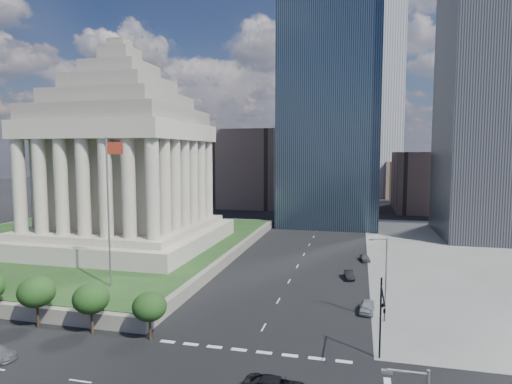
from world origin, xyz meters
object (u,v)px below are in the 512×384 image
(parked_sedan_near, at_px, (367,307))
(parked_sedan_far, at_px, (365,258))
(flagpole, at_px, (109,204))
(street_lamp_north, at_px, (384,275))
(parked_sedan_mid, at_px, (349,275))
(traffic_signal_ne, at_px, (382,312))
(war_memorial, at_px, (123,144))

(parked_sedan_near, bearing_deg, parked_sedan_far, 95.03)
(flagpole, relative_size, street_lamp_north, 2.00)
(parked_sedan_far, bearing_deg, flagpole, -148.19)
(parked_sedan_far, bearing_deg, street_lamp_north, -96.01)
(street_lamp_north, relative_size, parked_sedan_mid, 2.64)
(street_lamp_north, bearing_deg, traffic_signal_ne, -94.19)
(parked_sedan_mid, height_order, parked_sedan_far, parked_sedan_far)
(war_memorial, bearing_deg, parked_sedan_mid, -8.62)
(parked_sedan_mid, bearing_deg, street_lamp_north, -83.81)
(flagpole, relative_size, traffic_signal_ne, 2.50)
(war_memorial, distance_m, parked_sedan_mid, 48.20)
(traffic_signal_ne, height_order, parked_sedan_far, traffic_signal_ne)
(street_lamp_north, relative_size, parked_sedan_far, 2.64)
(parked_sedan_near, distance_m, parked_sedan_far, 25.93)
(war_memorial, relative_size, street_lamp_north, 3.90)
(war_memorial, bearing_deg, parked_sedan_far, 6.86)
(traffic_signal_ne, bearing_deg, parked_sedan_mid, 97.18)
(parked_sedan_mid, bearing_deg, war_memorial, 162.85)
(traffic_signal_ne, height_order, parked_sedan_near, traffic_signal_ne)
(flagpole, xyz_separation_m, street_lamp_north, (35.16, 1.00, -7.45))
(flagpole, height_order, parked_sedan_mid, flagpole)
(war_memorial, bearing_deg, traffic_signal_ne, -36.42)
(street_lamp_north, bearing_deg, parked_sedan_mid, 104.72)
(flagpole, xyz_separation_m, parked_sedan_near, (33.33, 3.55, -12.40))
(war_memorial, height_order, street_lamp_north, war_memorial)
(flagpole, distance_m, parked_sedan_mid, 37.58)
(flagpole, bearing_deg, parked_sedan_near, 6.07)
(war_memorial, distance_m, street_lamp_north, 54.92)
(parked_sedan_near, bearing_deg, flagpole, -168.90)
(war_memorial, xyz_separation_m, flagpole, (12.17, -24.00, -8.29))
(traffic_signal_ne, relative_size, parked_sedan_far, 2.11)
(war_memorial, bearing_deg, parked_sedan_near, -24.21)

